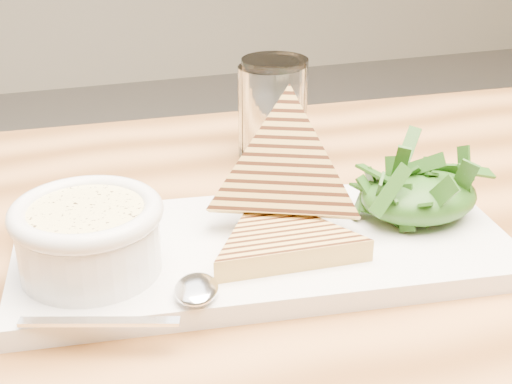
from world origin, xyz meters
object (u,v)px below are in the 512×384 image
object	(u,v)px
table_top	(301,292)
soup_bowl	(90,246)
glass_near	(269,112)
platter	(264,248)
glass_far	(274,108)

from	to	relation	value
table_top	soup_bowl	size ratio (longest dim) A/B	11.42
soup_bowl	glass_near	distance (m)	0.30
table_top	soup_bowl	world-z (taller)	soup_bowl
table_top	platter	distance (m)	0.05
soup_bowl	glass_near	size ratio (longest dim) A/B	1.04
platter	glass_near	world-z (taller)	glass_near
platter	soup_bowl	xyz separation A→B (m)	(-0.14, -0.01, 0.03)
table_top	platter	size ratio (longest dim) A/B	3.00
glass_near	table_top	bearing A→B (deg)	-102.80
soup_bowl	glass_far	distance (m)	0.31
platter	soup_bowl	world-z (taller)	soup_bowl
glass_near	glass_far	world-z (taller)	glass_far
glass_far	table_top	bearing A→B (deg)	-104.29
platter	glass_far	world-z (taller)	glass_far
soup_bowl	platter	bearing A→B (deg)	2.25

